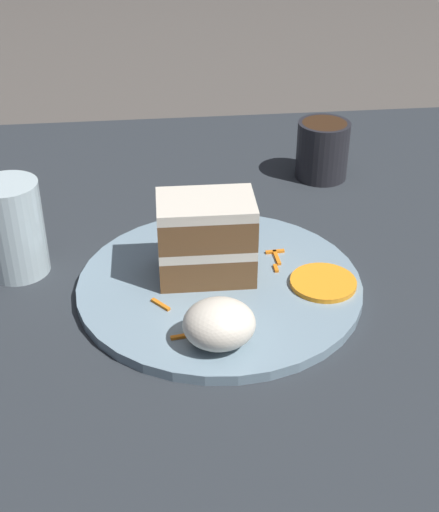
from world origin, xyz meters
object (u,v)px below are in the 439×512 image
at_px(cream_dollop, 219,324).
at_px(orange_garnish, 322,280).
at_px(plate, 220,285).
at_px(drinking_glass, 14,234).
at_px(coffee_mug, 323,148).
at_px(cake_slice, 206,238).

bearing_deg(cream_dollop, orange_garnish, -143.30).
relative_size(plate, drinking_glass, 2.82).
bearing_deg(plate, drinking_glass, -16.09).
xyz_separation_m(orange_garnish, coffee_mug, (-0.06, -0.27, 0.03)).
height_order(cream_dollop, coffee_mug, coffee_mug).
distance_m(plate, cake_slice, 0.05).
bearing_deg(cake_slice, drinking_glass, -101.79).
height_order(cake_slice, cream_dollop, cake_slice).
bearing_deg(coffee_mug, plate, 56.71).
xyz_separation_m(plate, cream_dollop, (0.01, 0.10, 0.03)).
bearing_deg(drinking_glass, cake_slice, 167.10).
relative_size(cake_slice, coffee_mug, 1.29).
relative_size(cream_dollop, orange_garnish, 0.97).
bearing_deg(orange_garnish, cake_slice, -13.80).
distance_m(cake_slice, cream_dollop, 0.12).
bearing_deg(plate, cake_slice, -52.02).
bearing_deg(cake_slice, coffee_mug, 144.28).
height_order(plate, cake_slice, cake_slice).
bearing_deg(drinking_glass, coffee_mug, -152.93).
height_order(cake_slice, coffee_mug, cake_slice).
relative_size(plate, coffee_mug, 3.81).
height_order(orange_garnish, drinking_glass, drinking_glass).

